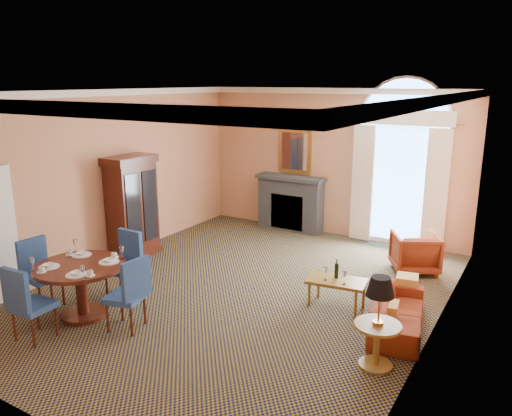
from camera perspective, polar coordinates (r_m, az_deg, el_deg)
The scene contains 12 objects.
ground at distance 8.30m, azimuth -1.80°, elevation -9.47°, with size 7.50×7.50×0.00m, color #111033.
room_envelope at distance 8.22m, azimuth 0.45°, elevation 8.47°, with size 6.04×7.52×3.45m.
armoire at distance 9.92m, azimuth -13.95°, elevation -0.06°, with size 0.57×1.01×1.98m.
dining_table at distance 7.66m, azimuth -19.40°, elevation -7.61°, with size 1.28×1.28×1.01m.
dining_chair_north at distance 8.24m, azimuth -14.59°, elevation -5.67°, with size 0.55×0.55×1.05m.
dining_chair_south at distance 7.23m, azimuth -24.87°, elevation -9.49°, with size 0.49×0.51×1.05m.
dining_chair_east at distance 7.08m, azimuth -14.14°, elevation -9.04°, with size 0.57×0.57×1.05m.
dining_chair_west at distance 8.31m, azimuth -23.60°, elevation -6.29°, with size 0.53×0.53×1.05m.
sofa at distance 7.34m, azimuth 15.88°, elevation -11.32°, with size 1.67×0.65×0.49m, color maroon.
armchair at distance 9.44m, azimuth 17.69°, elevation -4.84°, with size 0.77×0.79×0.72m, color maroon.
coffee_table at distance 7.69m, azimuth 9.20°, elevation -8.32°, with size 0.94×0.60×0.74m.
side_table at distance 6.16m, azimuth 13.86°, elevation -11.41°, with size 0.56×0.56×1.13m.
Camera 1 is at (4.12, -6.38, 3.36)m, focal length 35.00 mm.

